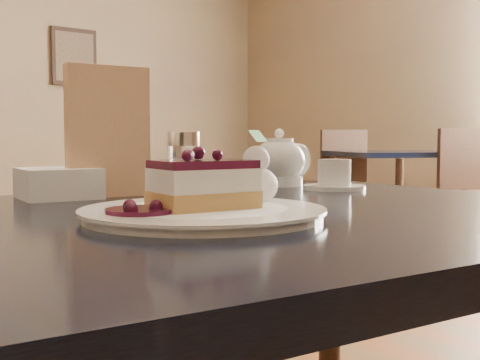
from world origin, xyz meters
TOP-DOWN VIEW (x-y plane):
  - main_table at (-0.22, 0.03)m, footprint 1.24×0.91m
  - dessert_plate at (-0.23, -0.02)m, footprint 0.28×0.28m
  - cheesecake_slice at (-0.23, -0.02)m, footprint 0.13×0.10m
  - whipped_cream at (-0.15, -0.02)m, footprint 0.06×0.06m
  - berry_sauce at (-0.31, -0.01)m, footprint 0.08×0.08m
  - tea_set at (0.18, 0.26)m, footprint 0.18×0.24m
  - menu_card at (-0.19, 0.30)m, footprint 0.14×0.05m
  - sugar_shaker at (-0.06, 0.28)m, footprint 0.06×0.06m
  - napkin_stack at (-0.27, 0.33)m, footprint 0.13×0.13m
  - bg_table_far_right at (3.19, 2.20)m, footprint 1.18×1.75m

SIDE VIEW (x-z plane):
  - bg_table_far_right at x=3.19m, z-range -0.51..0.65m
  - main_table at x=-0.22m, z-range 0.29..1.01m
  - dessert_plate at x=-0.23m, z-range 0.72..0.74m
  - berry_sauce at x=-0.31m, z-range 0.74..0.74m
  - napkin_stack at x=-0.27m, z-range 0.72..0.77m
  - whipped_cream at x=-0.15m, z-range 0.74..0.79m
  - cheesecake_slice at x=-0.23m, z-range 0.74..0.79m
  - tea_set at x=0.18m, z-range 0.71..0.82m
  - sugar_shaker at x=-0.06m, z-range 0.73..0.83m
  - menu_card at x=-0.19m, z-range 0.72..0.94m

